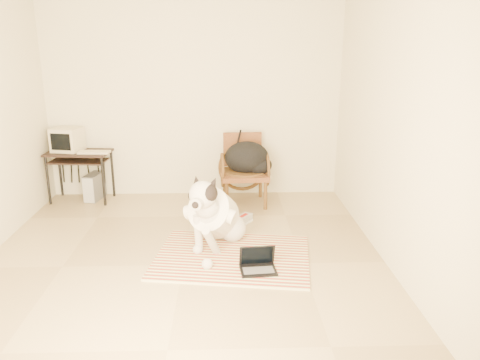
{
  "coord_description": "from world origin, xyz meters",
  "views": [
    {
      "loc": [
        0.43,
        -4.17,
        2.11
      ],
      "look_at": [
        0.57,
        0.43,
        0.74
      ],
      "focal_mm": 35.0,
      "sensor_mm": 36.0,
      "label": 1
    }
  ],
  "objects_px": {
    "laptop": "(258,264)",
    "computer_desk": "(79,159)",
    "pc_tower": "(94,187)",
    "crt_monitor": "(67,139)",
    "rattan_chair": "(244,169)",
    "backpack": "(249,159)",
    "dog": "(214,215)"
  },
  "relations": [
    {
      "from": "laptop",
      "to": "rattan_chair",
      "type": "bearing_deg",
      "value": 91.5
    },
    {
      "from": "pc_tower",
      "to": "crt_monitor",
      "type": "bearing_deg",
      "value": 176.73
    },
    {
      "from": "laptop",
      "to": "backpack",
      "type": "relative_size",
      "value": 0.58
    },
    {
      "from": "dog",
      "to": "backpack",
      "type": "bearing_deg",
      "value": 72.12
    },
    {
      "from": "laptop",
      "to": "backpack",
      "type": "bearing_deg",
      "value": 89.72
    },
    {
      "from": "backpack",
      "to": "laptop",
      "type": "bearing_deg",
      "value": -90.28
    },
    {
      "from": "computer_desk",
      "to": "backpack",
      "type": "height_order",
      "value": "backpack"
    },
    {
      "from": "dog",
      "to": "computer_desk",
      "type": "relative_size",
      "value": 1.4
    },
    {
      "from": "pc_tower",
      "to": "rattan_chair",
      "type": "height_order",
      "value": "rattan_chair"
    },
    {
      "from": "dog",
      "to": "pc_tower",
      "type": "relative_size",
      "value": 2.95
    },
    {
      "from": "laptop",
      "to": "crt_monitor",
      "type": "distance_m",
      "value": 3.36
    },
    {
      "from": "laptop",
      "to": "computer_desk",
      "type": "bearing_deg",
      "value": 136.58
    },
    {
      "from": "crt_monitor",
      "to": "rattan_chair",
      "type": "bearing_deg",
      "value": -5.13
    },
    {
      "from": "laptop",
      "to": "backpack",
      "type": "height_order",
      "value": "backpack"
    },
    {
      "from": "computer_desk",
      "to": "pc_tower",
      "type": "xyz_separation_m",
      "value": [
        0.16,
        0.05,
        -0.41
      ]
    },
    {
      "from": "dog",
      "to": "computer_desk",
      "type": "distance_m",
      "value": 2.41
    },
    {
      "from": "computer_desk",
      "to": "crt_monitor",
      "type": "relative_size",
      "value": 2.09
    },
    {
      "from": "pc_tower",
      "to": "rattan_chair",
      "type": "relative_size",
      "value": 0.44
    },
    {
      "from": "pc_tower",
      "to": "rattan_chair",
      "type": "xyz_separation_m",
      "value": [
        2.05,
        -0.19,
        0.28
      ]
    },
    {
      "from": "computer_desk",
      "to": "pc_tower",
      "type": "distance_m",
      "value": 0.44
    },
    {
      "from": "crt_monitor",
      "to": "pc_tower",
      "type": "xyz_separation_m",
      "value": [
        0.31,
        -0.02,
        -0.66
      ]
    },
    {
      "from": "laptop",
      "to": "pc_tower",
      "type": "distance_m",
      "value": 3.04
    },
    {
      "from": "backpack",
      "to": "pc_tower",
      "type": "bearing_deg",
      "value": 173.09
    },
    {
      "from": "laptop",
      "to": "pc_tower",
      "type": "relative_size",
      "value": 0.87
    },
    {
      "from": "dog",
      "to": "laptop",
      "type": "relative_size",
      "value": 3.38
    },
    {
      "from": "crt_monitor",
      "to": "pc_tower",
      "type": "distance_m",
      "value": 0.73
    },
    {
      "from": "dog",
      "to": "crt_monitor",
      "type": "xyz_separation_m",
      "value": [
        -1.99,
        1.61,
        0.49
      ]
    },
    {
      "from": "crt_monitor",
      "to": "backpack",
      "type": "bearing_deg",
      "value": -6.45
    },
    {
      "from": "laptop",
      "to": "rattan_chair",
      "type": "distance_m",
      "value": 2.03
    },
    {
      "from": "crt_monitor",
      "to": "backpack",
      "type": "distance_m",
      "value": 2.45
    },
    {
      "from": "crt_monitor",
      "to": "computer_desk",
      "type": "bearing_deg",
      "value": -24.21
    },
    {
      "from": "crt_monitor",
      "to": "pc_tower",
      "type": "relative_size",
      "value": 1.01
    }
  ]
}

